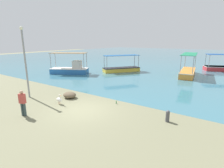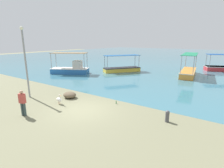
# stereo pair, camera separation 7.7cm
# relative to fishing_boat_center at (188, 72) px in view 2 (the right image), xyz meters

# --- Properties ---
(ground) EXTENTS (120.00, 120.00, 0.00)m
(ground) POSITION_rel_fishing_boat_center_xyz_m (-3.43, -16.84, -0.57)
(ground) COLOR #777557
(harbor_water) EXTENTS (110.00, 90.00, 0.00)m
(harbor_water) POSITION_rel_fishing_boat_center_xyz_m (-3.43, 31.16, -0.57)
(harbor_water) COLOR #3D7181
(harbor_water) RESTS_ON ground
(fishing_boat_center) EXTENTS (2.47, 6.58, 2.96)m
(fishing_boat_center) POSITION_rel_fishing_boat_center_xyz_m (0.00, 0.00, 0.00)
(fishing_boat_center) COLOR orange
(fishing_boat_center) RESTS_ON harbor_water
(fishing_boat_near_right) EXTENTS (5.57, 4.19, 2.97)m
(fishing_boat_near_right) POSITION_rel_fishing_boat_center_xyz_m (-14.40, -7.80, 0.11)
(fishing_boat_near_right) COLOR #2A67AA
(fishing_boat_near_right) RESTS_ON harbor_water
(fishing_boat_far_right) EXTENTS (5.48, 3.90, 2.59)m
(fishing_boat_far_right) POSITION_rel_fishing_boat_center_xyz_m (3.66, 7.28, -0.05)
(fishing_boat_far_right) COLOR red
(fishing_boat_far_right) RESTS_ON harbor_water
(fishing_boat_near_left) EXTENTS (4.72, 5.50, 2.51)m
(fishing_boat_near_left) POSITION_rel_fishing_boat_center_xyz_m (-9.14, -2.33, -0.07)
(fishing_boat_near_left) COLOR gold
(fishing_boat_near_left) RESTS_ON harbor_water
(pelican) EXTENTS (0.81, 0.36, 0.80)m
(pelican) POSITION_rel_fishing_boat_center_xyz_m (-5.74, -17.04, -0.20)
(pelican) COLOR #E0997A
(pelican) RESTS_ON ground
(lamp_post) EXTENTS (0.28, 0.28, 5.78)m
(lamp_post) POSITION_rel_fishing_boat_center_xyz_m (-9.23, -17.35, 2.68)
(lamp_post) COLOR gray
(lamp_post) RESTS_ON ground
(mooring_bollard) EXTENTS (0.24, 0.24, 0.72)m
(mooring_bollard) POSITION_rel_fishing_boat_center_xyz_m (1.96, -15.36, -0.19)
(mooring_bollard) COLOR #47474C
(mooring_bollard) RESTS_ON ground
(fisherman_standing) EXTENTS (0.45, 0.34, 1.69)m
(fisherman_standing) POSITION_rel_fishing_boat_center_xyz_m (-5.96, -19.69, 0.33)
(fisherman_standing) COLOR #324344
(fisherman_standing) RESTS_ON ground
(net_pile) EXTENTS (1.15, 0.98, 0.52)m
(net_pile) POSITION_rel_fishing_boat_center_xyz_m (-6.20, -15.57, -0.32)
(net_pile) COLOR brown
(net_pile) RESTS_ON ground
(glass_bottle) EXTENTS (0.07, 0.07, 0.27)m
(glass_bottle) POSITION_rel_fishing_boat_center_xyz_m (-2.20, -14.54, -0.47)
(glass_bottle) COLOR #3F7F4C
(glass_bottle) RESTS_ON ground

